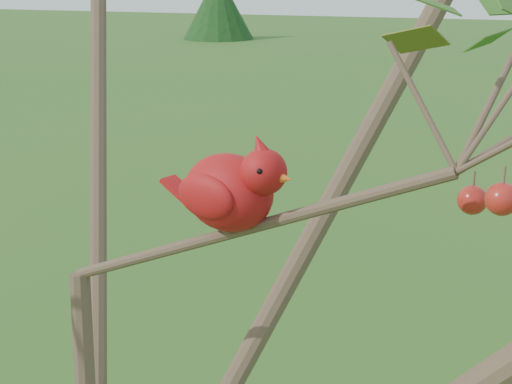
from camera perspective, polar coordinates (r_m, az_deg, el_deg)
crabapple_tree at (r=1.05m, az=-14.99°, el=-0.92°), size 2.35×2.05×2.95m
cardinal at (r=1.02m, az=-1.88°, el=0.22°), size 0.23×0.14×0.16m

